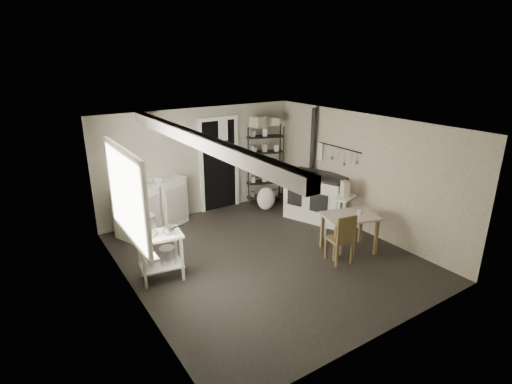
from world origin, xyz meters
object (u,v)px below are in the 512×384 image
prep_table (161,256)px  work_table (349,231)px  stockpot (146,225)px  stove (316,199)px  flour_sack (266,199)px  shelf_rack (264,162)px  base_cabinets (152,208)px  chair (340,235)px

prep_table → work_table: prep_table is taller
stockpot → stove: size_ratio=0.24×
flour_sack → stove: bearing=-59.7°
prep_table → stove: stove is taller
stockpot → flour_sack: size_ratio=0.58×
stove → stockpot: bearing=165.2°
prep_table → shelf_rack: bearing=31.3°
stockpot → prep_table: bearing=-18.6°
base_cabinets → flour_sack: bearing=-31.0°
stove → chair: bearing=-141.2°
shelf_rack → chair: shelf_rack is taller
work_table → prep_table: bearing=163.3°
base_cabinets → chair: base_cabinets is taller
chair → base_cabinets: bearing=135.3°
prep_table → flour_sack: prep_table is taller
stockpot → work_table: 3.46m
prep_table → chair: (2.71, -1.11, 0.08)m
prep_table → shelf_rack: shelf_rack is taller
stockpot → chair: size_ratio=0.34×
shelf_rack → work_table: bearing=-72.1°
stove → shelf_rack: bearing=79.9°
stockpot → chair: stockpot is taller
chair → flour_sack: (0.33, 2.64, -0.24)m
chair → flour_sack: chair is taller
chair → stove: bearing=70.0°
prep_table → flour_sack: size_ratio=1.48×
shelf_rack → chair: size_ratio=2.05×
stockpot → base_cabinets: size_ratio=0.20×
prep_table → base_cabinets: 1.97m
prep_table → stockpot: size_ratio=2.55×
shelf_rack → flour_sack: 0.90m
base_cabinets → work_table: bearing=-70.4°
shelf_rack → flour_sack: (-0.28, -0.48, -0.71)m
prep_table → flour_sack: (3.04, 1.53, -0.16)m
chair → flour_sack: 2.67m
prep_table → stockpot: 0.57m
stockpot → stove: stockpot is taller
prep_table → flour_sack: bearing=26.8°
base_cabinets → work_table: base_cabinets is taller
stove → flour_sack: stove is taller
work_table → chair: size_ratio=1.03×
prep_table → chair: size_ratio=0.87×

